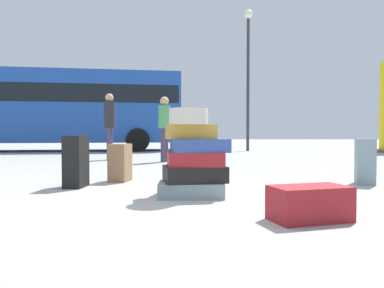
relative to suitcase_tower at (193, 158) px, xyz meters
The scene contains 10 objects.
ground_plane 0.47m from the suitcase_tower, 111.07° to the right, with size 80.00×80.00×0.00m, color #9E9E99.
suitcase_tower is the anchor object (origin of this frame).
suitcase_slate_right_side 2.61m from the suitcase_tower, 23.04° to the left, with size 0.24×0.33×0.64m, color gray.
suitcase_maroon_left_side 1.52m from the suitcase_tower, 50.41° to the right, with size 0.63×0.34×0.28m, color maroon.
suitcase_brown_foreground_near 1.69m from the suitcase_tower, 130.50° to the left, with size 0.26×0.35×0.56m, color olive.
suitcase_black_white_trunk 1.69m from the suitcase_tower, 156.47° to the left, with size 0.23×0.39×0.68m, color black.
person_bearded_onlooker 6.13m from the suitcase_tower, 111.87° to the left, with size 0.30×0.34×1.77m.
person_tourist_with_camera 5.06m from the suitcase_tower, 98.52° to the left, with size 0.30×0.33×1.62m.
parked_bus 12.16m from the suitcase_tower, 117.15° to the left, with size 9.95×4.06×3.15m.
lamp_post 11.42m from the suitcase_tower, 78.72° to the left, with size 0.36×0.36×5.66m.
Camera 1 is at (0.09, -3.96, 0.71)m, focal length 34.39 mm.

